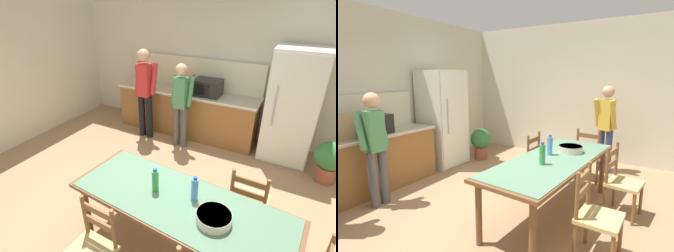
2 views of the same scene
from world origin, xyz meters
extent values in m
plane|color=#9E7A56|center=(0.00, 0.00, 0.00)|extent=(8.32, 8.32, 0.00)
cube|color=beige|center=(0.00, 2.66, 1.45)|extent=(6.52, 0.12, 2.90)
cube|color=beige|center=(3.26, 0.00, 1.45)|extent=(0.12, 5.20, 2.90)
cube|color=brown|center=(-0.61, 2.23, 0.43)|extent=(2.80, 0.62, 0.86)
cube|color=#B2A893|center=(-0.61, 2.23, 0.88)|extent=(2.84, 0.66, 0.04)
cube|color=silver|center=(1.30, 2.20, 0.95)|extent=(0.78, 0.68, 1.89)
cube|color=silver|center=(1.30, 1.85, 0.95)|extent=(0.75, 0.02, 1.82)
cylinder|color=#A5AAB2|center=(1.07, 1.83, 1.04)|extent=(0.02, 0.02, 0.66)
cube|color=black|center=(-0.17, 2.21, 1.05)|extent=(0.50, 0.38, 0.30)
cube|color=black|center=(-0.22, 2.01, 1.05)|extent=(0.30, 0.01, 0.19)
cube|color=tan|center=(-0.59, 2.20, 1.08)|extent=(0.24, 0.16, 0.36)
cylinder|color=brown|center=(-0.51, -0.69, 0.35)|extent=(0.07, 0.07, 0.70)
cylinder|color=brown|center=(1.56, -0.86, 0.35)|extent=(0.07, 0.07, 0.70)
cylinder|color=brown|center=(-0.46, -0.04, 0.35)|extent=(0.07, 0.07, 0.70)
cylinder|color=brown|center=(1.61, -0.21, 0.35)|extent=(0.07, 0.07, 0.70)
cube|color=brown|center=(0.55, -0.45, 0.72)|extent=(2.34, 1.04, 0.04)
cube|color=#567A60|center=(0.55, -0.45, 0.75)|extent=(2.25, 0.99, 0.01)
cylinder|color=green|center=(0.27, -0.43, 0.87)|extent=(0.07, 0.07, 0.24)
cylinder|color=#2D51B2|center=(0.27, -0.43, 1.01)|extent=(0.04, 0.04, 0.03)
cylinder|color=#4C8ED6|center=(0.67, -0.36, 0.87)|extent=(0.07, 0.07, 0.24)
cylinder|color=#2D51B2|center=(0.67, -0.36, 1.01)|extent=(0.04, 0.04, 0.03)
cylinder|color=beige|center=(0.94, -0.55, 0.80)|extent=(0.32, 0.32, 0.09)
cylinder|color=beige|center=(0.94, -0.55, 0.83)|extent=(0.31, 0.31, 0.02)
cylinder|color=brown|center=(1.31, 0.42, 0.21)|extent=(0.04, 0.04, 0.41)
cylinder|color=brown|center=(0.95, 0.43, 0.21)|extent=(0.04, 0.04, 0.41)
cylinder|color=brown|center=(1.30, 0.08, 0.21)|extent=(0.04, 0.04, 0.41)
cylinder|color=brown|center=(0.94, 0.09, 0.21)|extent=(0.04, 0.04, 0.41)
cube|color=tan|center=(1.12, 0.26, 0.43)|extent=(0.43, 0.41, 0.04)
cylinder|color=brown|center=(1.30, 0.08, 0.68)|extent=(0.04, 0.04, 0.46)
cylinder|color=brown|center=(0.94, 0.09, 0.68)|extent=(0.04, 0.04, 0.46)
cube|color=brown|center=(1.12, 0.09, 0.81)|extent=(0.36, 0.03, 0.07)
cube|color=brown|center=(1.12, 0.09, 0.66)|extent=(0.36, 0.03, 0.07)
cylinder|color=brown|center=(2.16, -0.77, 0.21)|extent=(0.04, 0.04, 0.41)
cylinder|color=brown|center=(2.20, -0.41, 0.21)|extent=(0.04, 0.04, 0.41)
cylinder|color=brown|center=(1.82, -0.73, 0.21)|extent=(0.04, 0.04, 0.41)
cylinder|color=brown|center=(1.86, -0.38, 0.21)|extent=(0.04, 0.04, 0.41)
cube|color=tan|center=(2.01, -0.57, 0.43)|extent=(0.44, 0.46, 0.04)
cylinder|color=brown|center=(1.82, -0.73, 0.68)|extent=(0.04, 0.04, 0.46)
cylinder|color=brown|center=(1.86, -0.38, 0.68)|extent=(0.04, 0.04, 0.46)
cube|color=brown|center=(1.84, -0.56, 0.81)|extent=(0.06, 0.36, 0.07)
cube|color=brown|center=(1.84, -0.56, 0.66)|extent=(0.06, 0.36, 0.07)
cylinder|color=brown|center=(0.80, -1.39, 0.21)|extent=(0.04, 0.04, 0.41)
cylinder|color=brown|center=(1.15, -1.44, 0.21)|extent=(0.04, 0.04, 0.41)
cylinder|color=brown|center=(0.84, -1.06, 0.21)|extent=(0.04, 0.04, 0.41)
cylinder|color=brown|center=(1.20, -1.10, 0.21)|extent=(0.04, 0.04, 0.41)
cube|color=tan|center=(1.00, -1.25, 0.43)|extent=(0.47, 0.45, 0.04)
cylinder|color=brown|center=(0.84, -1.06, 0.68)|extent=(0.04, 0.04, 0.46)
cylinder|color=brown|center=(1.20, -1.10, 0.68)|extent=(0.04, 0.04, 0.46)
cube|color=brown|center=(1.02, -1.08, 0.81)|extent=(0.36, 0.07, 0.07)
cube|color=brown|center=(1.02, -1.08, 0.66)|extent=(0.36, 0.07, 0.07)
cylinder|color=brown|center=(0.15, -1.34, 0.21)|extent=(0.04, 0.04, 0.41)
cylinder|color=brown|center=(-0.20, -0.99, 0.21)|extent=(0.04, 0.04, 0.41)
cylinder|color=brown|center=(0.16, -1.00, 0.21)|extent=(0.04, 0.04, 0.41)
cube|color=tan|center=(-0.02, -1.16, 0.43)|extent=(0.43, 0.41, 0.04)
cylinder|color=brown|center=(-0.20, -0.99, 0.68)|extent=(0.04, 0.04, 0.46)
cylinder|color=brown|center=(0.16, -1.00, 0.68)|extent=(0.04, 0.04, 0.46)
cube|color=brown|center=(-0.02, -0.99, 0.81)|extent=(0.36, 0.04, 0.07)
cube|color=brown|center=(-0.02, -0.99, 0.66)|extent=(0.36, 0.04, 0.07)
cylinder|color=#4C4C4C|center=(-0.55, 1.68, 0.39)|extent=(0.12, 0.12, 0.78)
cylinder|color=#4C4C4C|center=(-0.39, 1.68, 0.39)|extent=(0.12, 0.12, 0.78)
cube|color=#478456|center=(-0.47, 1.68, 1.05)|extent=(0.22, 0.18, 0.55)
sphere|color=tan|center=(-0.47, 1.68, 1.46)|extent=(0.21, 0.21, 0.21)
cylinder|color=#478456|center=(-0.62, 1.74, 1.08)|extent=(0.09, 0.21, 0.52)
cylinder|color=#478456|center=(-0.32, 1.74, 1.08)|extent=(0.09, 0.21, 0.52)
cylinder|color=navy|center=(2.51, -0.77, 0.40)|extent=(0.12, 0.12, 0.80)
cylinder|color=navy|center=(2.56, -0.62, 0.40)|extent=(0.12, 0.12, 0.80)
cube|color=gold|center=(2.54, -0.70, 1.08)|extent=(0.25, 0.27, 0.57)
sphere|color=tan|center=(2.54, -0.70, 1.50)|extent=(0.21, 0.21, 0.21)
cylinder|color=gold|center=(2.43, -0.82, 1.11)|extent=(0.23, 0.16, 0.54)
cylinder|color=gold|center=(2.53, -0.53, 1.11)|extent=(0.23, 0.16, 0.54)
cylinder|color=brown|center=(1.97, 1.76, 0.13)|extent=(0.28, 0.28, 0.26)
sphere|color=#337038|center=(1.97, 1.76, 0.45)|extent=(0.44, 0.44, 0.44)
camera|label=1|loc=(1.40, -2.26, 2.57)|focal=28.00mm
camera|label=2|loc=(-2.46, -1.61, 1.76)|focal=28.00mm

